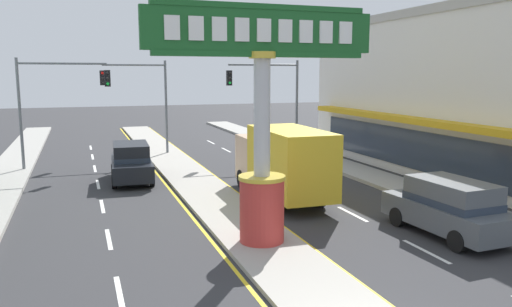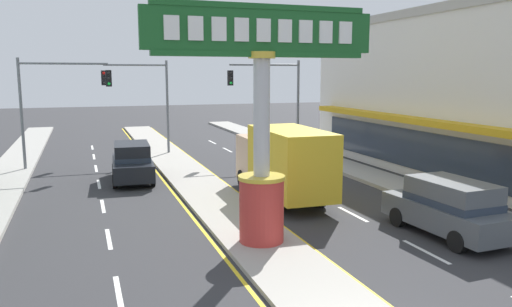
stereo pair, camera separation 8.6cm
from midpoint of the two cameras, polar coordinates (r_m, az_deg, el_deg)
name	(u,v)px [view 1 (the left image)]	position (r m, az deg, el deg)	size (l,w,h in m)	color
median_strip	(189,177)	(26.50, -7.62, -2.61)	(2.44, 52.00, 0.14)	#A39E93
sidewalk_right	(361,172)	(27.88, 11.58, -2.10)	(2.24, 60.00, 0.18)	#9E9B93
lane_markings	(195,183)	(25.21, -6.99, -3.34)	(9.18, 52.00, 0.01)	silver
district_sign	(262,134)	(15.44, 0.52, 2.20)	(7.13, 1.46, 7.23)	#B7332D
storefront_right	(487,93)	(29.74, 24.42, 6.19)	(9.74, 22.72, 8.64)	silver
traffic_light_left_side	(54,94)	(30.08, -21.84, 6.22)	(4.86, 0.46, 6.20)	slate
traffic_light_right_side	(272,91)	(32.50, 1.72, 7.01)	(4.86, 0.46, 6.20)	slate
traffic_light_median_far	(143,92)	(33.81, -12.68, 6.79)	(4.20, 0.46, 6.20)	slate
box_truck_near_right_lane	(283,161)	(21.56, 2.90, -0.81)	(2.32, 6.93, 3.12)	tan
suv_far_right_lane	(131,162)	(26.16, -13.93, -0.91)	(2.16, 4.70, 1.90)	black
suv_near_left_lane	(449,207)	(18.02, 20.72, -5.64)	(2.15, 4.69, 1.90)	#4C5156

